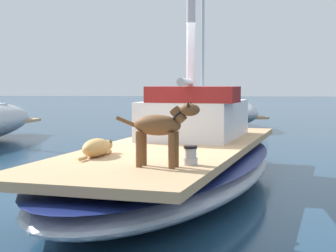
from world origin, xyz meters
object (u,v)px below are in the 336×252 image
(sailboat_main, at_px, (175,167))
(dog_tan, at_px, (97,148))
(dog_brown, at_px, (161,127))
(moored_boat_far_astern, at_px, (209,109))
(deck_winch, at_px, (190,156))

(sailboat_main, xyz_separation_m, dog_tan, (-0.83, -1.33, 0.43))
(dog_tan, distance_m, dog_brown, 1.22)
(sailboat_main, bearing_deg, dog_tan, -122.00)
(dog_tan, distance_m, moored_boat_far_astern, 14.13)
(dog_brown, relative_size, moored_boat_far_astern, 0.12)
(moored_boat_far_astern, bearing_deg, dog_brown, -90.67)
(moored_boat_far_astern, bearing_deg, deck_winch, -89.52)
(sailboat_main, height_order, deck_winch, deck_winch)
(dog_tan, bearing_deg, sailboat_main, 58.00)
(dog_tan, bearing_deg, deck_winch, -27.02)
(dog_tan, xyz_separation_m, moored_boat_far_astern, (1.05, 14.09, -0.17))
(dog_tan, xyz_separation_m, dog_brown, (0.87, -0.80, 0.32))
(moored_boat_far_astern, bearing_deg, sailboat_main, -90.96)
(deck_winch, bearing_deg, moored_boat_far_astern, 90.48)
(sailboat_main, xyz_separation_m, moored_boat_far_astern, (0.21, 12.76, 0.26))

